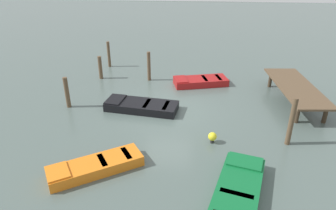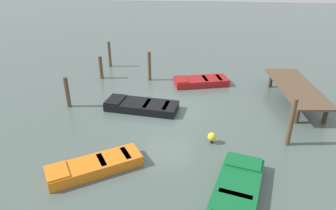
# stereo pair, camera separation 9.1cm
# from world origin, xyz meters

# --- Properties ---
(ground_plane) EXTENTS (80.00, 80.00, 0.00)m
(ground_plane) POSITION_xyz_m (0.00, 0.00, 0.00)
(ground_plane) COLOR #4C5B56
(dock_segment) EXTENTS (5.52, 2.32, 0.95)m
(dock_segment) POSITION_xyz_m (-1.66, 6.53, 0.84)
(dock_segment) COLOR brown
(dock_segment) RESTS_ON ground_plane
(rowboat_black) EXTENTS (1.80, 3.74, 0.46)m
(rowboat_black) POSITION_xyz_m (-0.05, -1.37, 0.22)
(rowboat_black) COLOR black
(rowboat_black) RESTS_ON ground_plane
(rowboat_green) EXTENTS (3.90, 2.29, 0.46)m
(rowboat_green) POSITION_xyz_m (5.79, 2.82, 0.22)
(rowboat_green) COLOR #0F602D
(rowboat_green) RESTS_ON ground_plane
(rowboat_red) EXTENTS (2.05, 3.38, 0.46)m
(rowboat_red) POSITION_xyz_m (-3.67, 1.59, 0.22)
(rowboat_red) COLOR maroon
(rowboat_red) RESTS_ON ground_plane
(rowboat_orange) EXTENTS (2.71, 3.40, 0.46)m
(rowboat_orange) POSITION_xyz_m (4.95, -2.17, 0.22)
(rowboat_orange) COLOR orange
(rowboat_orange) RESTS_ON ground_plane
(mooring_piling_mid_right) EXTENTS (0.20, 0.20, 1.76)m
(mooring_piling_mid_right) POSITION_xyz_m (-6.39, -4.72, 0.88)
(mooring_piling_mid_right) COLOR brown
(mooring_piling_mid_right) RESTS_ON ground_plane
(mooring_piling_near_left) EXTENTS (0.23, 0.23, 1.44)m
(mooring_piling_near_left) POSITION_xyz_m (-4.11, -4.65, 0.72)
(mooring_piling_near_left) COLOR brown
(mooring_piling_near_left) RESTS_ON ground_plane
(mooring_piling_mid_left) EXTENTS (0.21, 0.21, 2.10)m
(mooring_piling_mid_left) POSITION_xyz_m (2.45, 5.21, 1.05)
(mooring_piling_mid_left) COLOR brown
(mooring_piling_mid_left) RESTS_ON ground_plane
(mooring_piling_center) EXTENTS (0.21, 0.21, 1.81)m
(mooring_piling_center) POSITION_xyz_m (-4.10, -1.57, 0.91)
(mooring_piling_center) COLOR brown
(mooring_piling_center) RESTS_ON ground_plane
(mooring_piling_far_left) EXTENTS (0.22, 0.22, 1.61)m
(mooring_piling_far_left) POSITION_xyz_m (-0.02, -5.14, 0.81)
(mooring_piling_far_left) COLOR brown
(mooring_piling_far_left) RESTS_ON ground_plane
(marker_buoy) EXTENTS (0.36, 0.36, 0.48)m
(marker_buoy) POSITION_xyz_m (2.66, 2.11, 0.29)
(marker_buoy) COLOR #262626
(marker_buoy) RESTS_ON ground_plane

